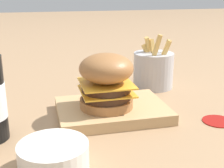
% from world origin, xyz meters
% --- Properties ---
extents(ground_plane, '(6.00, 6.00, 0.00)m').
position_xyz_m(ground_plane, '(0.00, 0.00, 0.00)').
color(ground_plane, '#9E7A56').
extents(serving_board, '(0.24, 0.18, 0.02)m').
position_xyz_m(serving_board, '(-0.04, -0.02, 0.01)').
color(serving_board, tan).
rests_on(serving_board, ground_plane).
extents(burger, '(0.12, 0.12, 0.12)m').
position_xyz_m(burger, '(-0.05, -0.02, 0.09)').
color(burger, '#9E6638').
rests_on(burger, serving_board).
extents(fries_basket, '(0.11, 0.11, 0.16)m').
position_xyz_m(fries_basket, '(0.13, 0.16, 0.05)').
color(fries_basket, '#B7B7BC').
rests_on(fries_basket, ground_plane).
extents(side_bowl, '(0.11, 0.11, 0.05)m').
position_xyz_m(side_bowl, '(-0.18, -0.21, 0.03)').
color(side_bowl, silver).
rests_on(side_bowl, ground_plane).
extents(spoon, '(0.08, 0.14, 0.01)m').
position_xyz_m(spoon, '(-0.05, 0.24, 0.01)').
color(spoon, silver).
rests_on(spoon, ground_plane).
extents(ketchup_puddle, '(0.07, 0.07, 0.00)m').
position_xyz_m(ketchup_puddle, '(0.18, -0.10, 0.00)').
color(ketchup_puddle, '#9E140F').
rests_on(ketchup_puddle, ground_plane).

